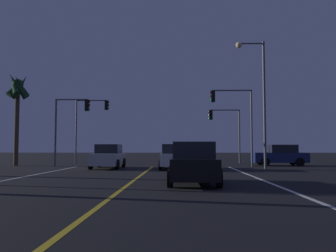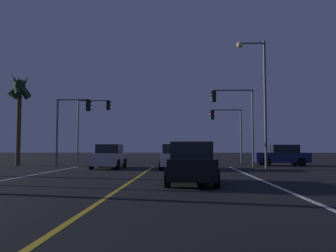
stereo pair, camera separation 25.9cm
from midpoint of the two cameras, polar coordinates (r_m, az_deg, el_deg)
name	(u,v)px [view 2 (the right image)]	position (r m, az deg, el deg)	size (l,w,h in m)	color
lane_edge_right	(308,199)	(10.99, 22.36, -10.95)	(0.16, 33.15, 0.01)	silver
lane_center_divider	(105,198)	(10.57, -9.42, -11.47)	(0.16, 33.15, 0.01)	gold
car_lead_same_lane	(191,164)	(14.39, 4.27, -6.10)	(2.02, 4.30, 1.70)	black
car_ahead_far	(175,157)	(24.30, 1.46, -5.04)	(2.02, 4.30, 1.70)	black
car_oncoming	(109,157)	(25.43, -9.23, -4.92)	(2.02, 4.30, 1.70)	black
car_crossing_side	(282,156)	(30.13, 18.18, -4.56)	(4.30, 2.02, 1.70)	black
traffic_light_near_right	(233,110)	(27.77, 10.80, 2.63)	(3.28, 0.36, 5.97)	#4C4C51
traffic_light_near_left	(74,116)	(28.71, -14.80, 1.52)	(2.78, 0.36, 5.30)	#4C4C51
traffic_light_far_right	(226,123)	(33.16, 9.54, 0.47)	(2.95, 0.36, 5.02)	#4C4C51
traffic_light_far_left	(93,117)	(33.99, -11.83, 1.51)	(3.19, 0.36, 5.96)	#4C4C51
street_lamp_right_far	(259,89)	(25.64, 14.82, 5.89)	(2.04, 0.44, 8.99)	#4C4C51
palm_tree_left_far	(20,93)	(31.44, -22.70, 4.94)	(2.16, 2.13, 7.58)	#473826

